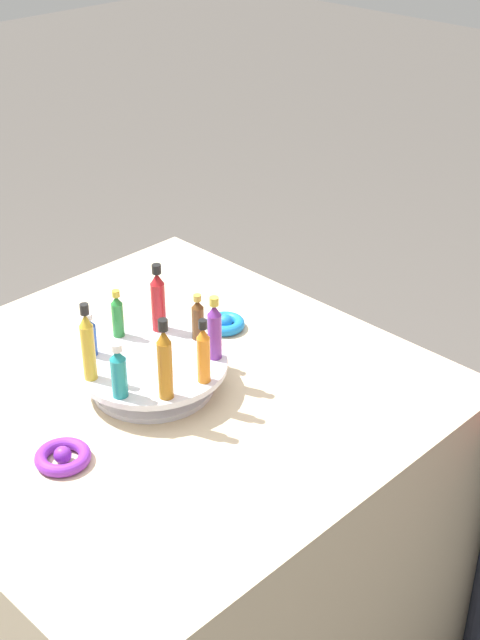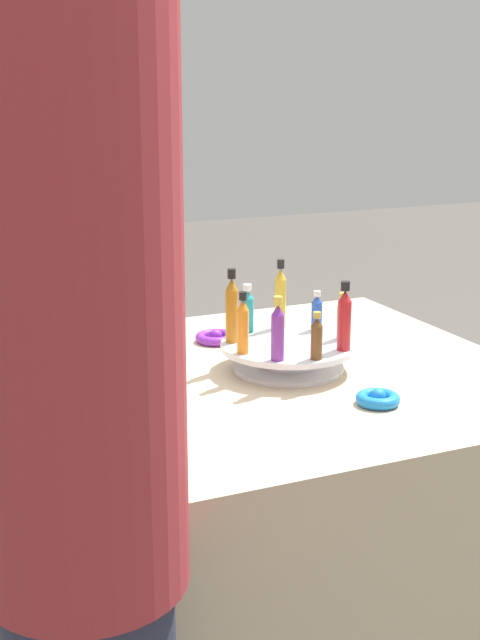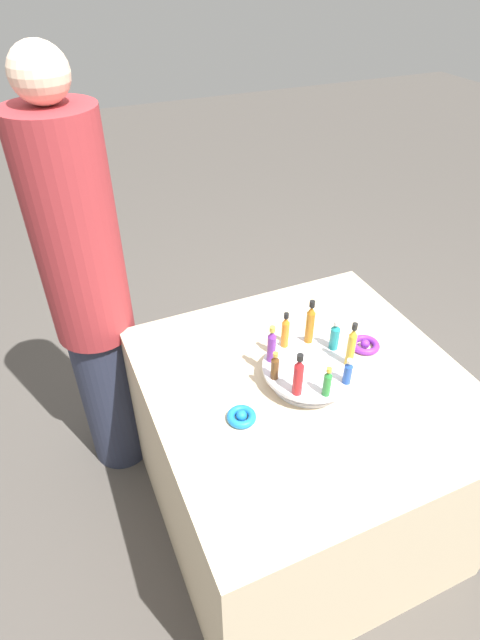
{
  "view_description": "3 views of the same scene",
  "coord_description": "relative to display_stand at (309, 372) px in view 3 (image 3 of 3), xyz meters",
  "views": [
    {
      "loc": [
        0.86,
        1.08,
        1.64
      ],
      "look_at": [
        -0.11,
        0.12,
        0.85
      ],
      "focal_mm": 50.0,
      "sensor_mm": 36.0,
      "label": 1
    },
    {
      "loc": [
        -1.54,
        0.8,
        1.29
      ],
      "look_at": [
        -0.18,
        0.19,
        0.87
      ],
      "focal_mm": 50.0,
      "sensor_mm": 36.0,
      "label": 2
    },
    {
      "loc": [
        -0.62,
        -0.9,
        1.76
      ],
      "look_at": [
        -0.15,
        0.16,
        0.87
      ],
      "focal_mm": 28.0,
      "sensor_mm": 36.0,
      "label": 3
    }
  ],
  "objects": [
    {
      "name": "bottle_purple",
      "position": [
        -0.09,
        0.07,
        0.08
      ],
      "size": [
        0.03,
        0.03,
        0.13
      ],
      "color": "#702D93",
      "rests_on": "display_stand"
    },
    {
      "name": "bottle_gold",
      "position": [
        0.11,
        -0.04,
        0.09
      ],
      "size": [
        0.02,
        0.02,
        0.15
      ],
      "color": "gold",
      "rests_on": "display_stand"
    },
    {
      "name": "bottle_amber",
      "position": [
        0.05,
        0.1,
        0.09
      ],
      "size": [
        0.03,
        0.03,
        0.15
      ],
      "color": "#AD6B19",
      "rests_on": "display_stand"
    },
    {
      "name": "bottle_green",
      "position": [
        -0.02,
        -0.12,
        0.07
      ],
      "size": [
        0.02,
        0.02,
        0.1
      ],
      "color": "#288438",
      "rests_on": "display_stand"
    },
    {
      "name": "bottle_red",
      "position": [
        -0.09,
        -0.08,
        0.09
      ],
      "size": [
        0.03,
        0.03,
        0.14
      ],
      "color": "#B21E23",
      "rests_on": "display_stand"
    },
    {
      "name": "display_stand",
      "position": [
        0.0,
        0.0,
        0.0
      ],
      "size": [
        0.28,
        0.28,
        0.06
      ],
      "color": "silver",
      "rests_on": "party_table"
    },
    {
      "name": "bottle_orange",
      "position": [
        -0.02,
        0.11,
        0.08
      ],
      "size": [
        0.02,
        0.02,
        0.12
      ],
      "color": "orange",
      "rests_on": "display_stand"
    },
    {
      "name": "party_table",
      "position": [
        0.0,
        0.0,
        -0.38
      ],
      "size": [
        0.94,
        0.94,
        0.7
      ],
      "color": "beige",
      "rests_on": "ground_plane"
    },
    {
      "name": "ribbon_bow_purple",
      "position": [
        0.24,
        0.06,
        -0.02
      ],
      "size": [
        0.09,
        0.09,
        0.03
      ],
      "color": "purple",
      "rests_on": "party_table"
    },
    {
      "name": "bottle_teal",
      "position": [
        0.11,
        0.04,
        0.07
      ],
      "size": [
        0.03,
        0.03,
        0.1
      ],
      "color": "teal",
      "rests_on": "display_stand"
    },
    {
      "name": "bottle_blue",
      "position": [
        0.06,
        -0.1,
        0.06
      ],
      "size": [
        0.02,
        0.02,
        0.09
      ],
      "color": "#234CAD",
      "rests_on": "display_stand"
    },
    {
      "name": "bottle_brown",
      "position": [
        -0.12,
        -0.0,
        0.07
      ],
      "size": [
        0.02,
        0.02,
        0.09
      ],
      "color": "brown",
      "rests_on": "display_stand"
    },
    {
      "name": "person_figure",
      "position": [
        -0.53,
        0.56,
        0.06
      ],
      "size": [
        0.27,
        0.27,
        1.57
      ],
      "rotation": [
        0.0,
        0.0,
        -0.81
      ],
      "color": "#282D42",
      "rests_on": "ground_plane"
    },
    {
      "name": "ribbon_bow_blue",
      "position": [
        -0.24,
        -0.06,
        -0.02
      ],
      "size": [
        0.08,
        0.08,
        0.03
      ],
      "color": "blue",
      "rests_on": "party_table"
    },
    {
      "name": "ground_plane",
      "position": [
        0.0,
        0.0,
        -0.74
      ],
      "size": [
        12.0,
        12.0,
        0.0
      ],
      "primitive_type": "plane",
      "color": "#4C4742"
    }
  ]
}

